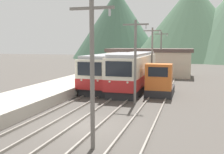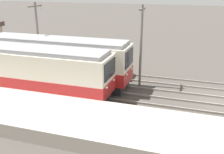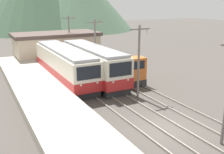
# 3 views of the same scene
# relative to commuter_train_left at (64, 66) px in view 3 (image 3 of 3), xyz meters

# --- Properties ---
(ground_plane) EXTENTS (200.00, 200.00, 0.00)m
(ground_plane) POSITION_rel_commuter_train_left_xyz_m (2.60, -14.39, -1.70)
(ground_plane) COLOR #47423D
(platform_left) EXTENTS (4.50, 54.00, 0.87)m
(platform_left) POSITION_rel_commuter_train_left_xyz_m (-3.65, -14.39, -1.27)
(platform_left) COLOR #ADA599
(platform_left) RESTS_ON ground
(track_left) EXTENTS (1.54, 60.00, 0.14)m
(track_left) POSITION_rel_commuter_train_left_xyz_m (0.00, -14.39, -1.63)
(track_left) COLOR gray
(track_left) RESTS_ON ground
(track_center) EXTENTS (1.54, 60.00, 0.14)m
(track_center) POSITION_rel_commuter_train_left_xyz_m (2.80, -14.39, -1.63)
(track_center) COLOR gray
(track_center) RESTS_ON ground
(track_right) EXTENTS (1.54, 60.00, 0.14)m
(track_right) POSITION_rel_commuter_train_left_xyz_m (5.80, -14.39, -1.63)
(track_right) COLOR gray
(track_right) RESTS_ON ground
(commuter_train_left) EXTENTS (2.84, 14.17, 3.66)m
(commuter_train_left) POSITION_rel_commuter_train_left_xyz_m (0.00, 0.00, 0.00)
(commuter_train_left) COLOR #28282B
(commuter_train_left) RESTS_ON ground
(commuter_train_center) EXTENTS (2.84, 12.73, 3.83)m
(commuter_train_center) POSITION_rel_commuter_train_left_xyz_m (2.80, -1.34, 0.07)
(commuter_train_center) COLOR #28282B
(commuter_train_center) RESTS_ON ground
(shunting_locomotive) EXTENTS (2.40, 4.72, 3.00)m
(shunting_locomotive) POSITION_rel_commuter_train_left_xyz_m (5.80, -3.73, -0.49)
(shunting_locomotive) COLOR #28282B
(shunting_locomotive) RESTS_ON ground
(catenary_mast_mid) EXTENTS (2.00, 0.20, 6.57)m
(catenary_mast_mid) POSITION_rel_commuter_train_left_xyz_m (4.31, -8.21, 1.90)
(catenary_mast_mid) COLOR slate
(catenary_mast_mid) RESTS_ON ground
(catenary_mast_far) EXTENTS (2.00, 0.20, 6.57)m
(catenary_mast_far) POSITION_rel_commuter_train_left_xyz_m (4.31, 1.20, 1.90)
(catenary_mast_far) COLOR slate
(catenary_mast_far) RESTS_ON ground
(catenary_mast_distant) EXTENTS (2.00, 0.20, 6.57)m
(catenary_mast_distant) POSITION_rel_commuter_train_left_xyz_m (4.31, 10.61, 1.90)
(catenary_mast_distant) COLOR slate
(catenary_mast_distant) RESTS_ON ground
(station_building) EXTENTS (12.60, 6.30, 4.09)m
(station_building) POSITION_rel_commuter_train_left_xyz_m (2.57, 11.61, 0.37)
(station_building) COLOR beige
(station_building) RESTS_ON ground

